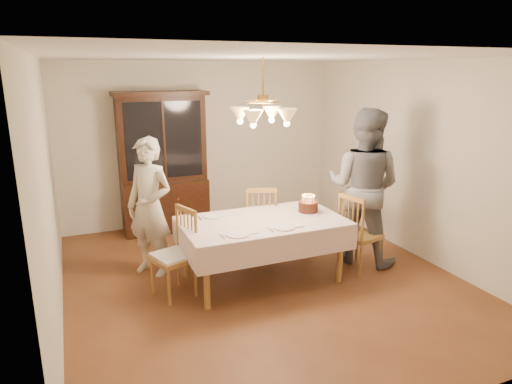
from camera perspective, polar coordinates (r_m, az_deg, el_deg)
name	(u,v)px	position (r m, az deg, el deg)	size (l,w,h in m)	color
ground	(262,279)	(5.65, 0.80, -10.83)	(5.00, 5.00, 0.00)	#5A3019
room_shell	(263,151)	(5.16, 0.86, 5.17)	(5.00, 5.00, 5.00)	white
dining_table	(263,226)	(5.39, 0.82, -4.28)	(1.90, 1.10, 0.76)	brown
china_hutch	(163,165)	(7.19, -11.52, 3.31)	(1.38, 0.54, 2.16)	black
chair_far_side	(259,225)	(6.16, 0.39, -4.13)	(0.53, 0.51, 1.00)	brown
chair_left_end	(174,257)	(5.18, -10.25, -8.06)	(0.54, 0.55, 1.00)	brown
chair_right_end	(359,236)	(5.90, 12.76, -5.40)	(0.51, 0.53, 1.00)	brown
elderly_woman	(150,207)	(5.68, -13.14, -1.85)	(0.62, 0.41, 1.71)	beige
adult_in_grey	(363,187)	(6.03, 13.25, 0.65)	(0.98, 0.76, 2.02)	slate
birthday_cake	(308,207)	(5.65, 6.52, -1.91)	(0.30, 0.30, 0.23)	white
place_setting_near_left	(239,234)	(4.91, -2.12, -5.25)	(0.41, 0.26, 0.02)	white
place_setting_near_right	(285,227)	(5.11, 3.68, -4.42)	(0.39, 0.25, 0.02)	white
place_setting_far_left	(214,216)	(5.51, -5.31, -2.99)	(0.38, 0.23, 0.02)	white
chandelier	(263,115)	(5.11, 0.88, 9.54)	(0.62, 0.62, 0.73)	#BF8C3F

